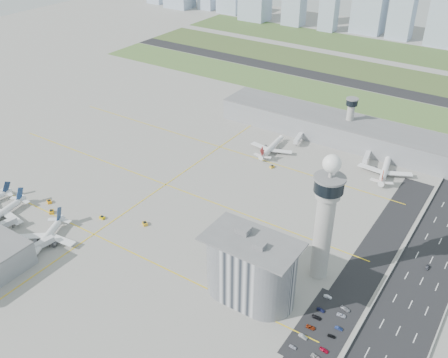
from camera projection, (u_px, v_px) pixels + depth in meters
The scene contains 47 objects.
ground at pixel (188, 231), 267.42m from camera, with size 1000.00×1000.00×0.00m, color #9E9B93.
grass_strip_0 at pixel (325, 93), 436.80m from camera, with size 480.00×50.00×0.08m, color #4C6D33.
grass_strip_1 at pixel (356, 69), 490.11m from camera, with size 480.00×60.00×0.08m, color #3B5327.
grass_strip_2 at pixel (383, 49), 546.98m from camera, with size 480.00×70.00×0.08m, color #435C2B.
runway at pixel (341, 81), 463.09m from camera, with size 480.00×22.00×0.10m, color black.
highway at pixel (402, 322), 213.01m from camera, with size 28.00×500.00×0.10m, color black.
barrier_left at pixel (371, 307), 219.34m from camera, with size 0.60×500.00×1.20m, color #9E9E99.
barrier_right at pixel (437, 335), 206.10m from camera, with size 0.60×500.00×1.20m, color #9E9E99.
landside_road at pixel (338, 312), 217.73m from camera, with size 18.00×260.00×0.08m, color black.
parking_lot at pixel (323, 328), 210.14m from camera, with size 20.00×44.00×0.10m, color black.
taxiway_line_h_0 at pixel (94, 234), 265.00m from camera, with size 260.00×0.60×0.01m, color yellow.
taxiway_line_h_1 at pixel (166, 185), 307.66m from camera, with size 260.00×0.60×0.01m, color yellow.
taxiway_line_h_2 at pixel (220, 147), 350.31m from camera, with size 260.00×0.60×0.01m, color yellow.
taxiway_line_v at pixel (166, 185), 307.66m from camera, with size 0.60×260.00×0.01m, color yellow.
control_tower at pixel (325, 214), 220.81m from camera, with size 14.00×14.00×64.50m.
secondary_tower at pixel (350, 116), 350.07m from camera, with size 8.60×8.60×31.90m.
admin_building at pixel (251, 269), 219.22m from camera, with size 42.00×24.00×33.50m.
terminal_pier at pixel (361, 134), 349.60m from camera, with size 210.00×32.00×15.80m.
airplane_near_c at pixel (44, 236), 255.37m from camera, with size 38.62×32.83×10.81m, color white, non-canonical shape.
airplane_far_a at pixel (272, 144), 342.82m from camera, with size 36.26×30.82×10.15m, color white, non-canonical shape.
airplane_far_b at pixel (386, 166), 316.33m from camera, with size 40.43×34.37×11.32m, color white, non-canonical shape.
jet_bridge_near_2 at pixel (28, 253), 247.63m from camera, with size 14.00×3.00×5.70m, color silver, non-canonical shape.
jet_bridge_far_0 at pixel (301, 136), 358.82m from camera, with size 14.00×3.00×5.70m, color silver, non-canonical shape.
jet_bridge_far_1 at pixel (368, 154), 335.18m from camera, with size 14.00×3.00×5.70m, color silver, non-canonical shape.
tug_0 at pixel (49, 201), 290.03m from camera, with size 2.21×3.21×1.87m, color orange, non-canonical shape.
tug_1 at pixel (52, 212), 281.21m from camera, with size 2.38×3.46×2.01m, color orange, non-canonical shape.
tug_2 at pixel (102, 217), 276.72m from camera, with size 2.01×2.92×1.70m, color #D8B104, non-canonical shape.
tug_3 at pixel (145, 223), 271.70m from camera, with size 2.30×3.35×1.95m, color gold, non-canonical shape.
tug_4 at pixel (272, 166), 325.06m from camera, with size 2.02×2.93×1.70m, color gold, non-canonical shape.
tug_5 at pixel (325, 179), 311.90m from camera, with size 2.28×3.32×1.93m, color gold, non-canonical shape.
car_lot_0 at pixel (293, 347), 201.02m from camera, with size 1.28×3.17×1.08m, color #AFB0C3.
car_lot_1 at pixel (303, 336), 205.47m from camera, with size 1.37×3.93×1.29m, color #9EA0A2.
car_lot_2 at pixel (311, 327), 209.78m from camera, with size 1.85×4.01×1.11m, color maroon.
car_lot_3 at pixel (317, 317), 214.43m from camera, with size 1.68×4.13×1.20m, color black.
car_lot_4 at pixel (321, 310), 218.13m from camera, with size 1.51×3.75×1.28m, color #191F4D.
car_lot_5 at pixel (328, 297), 224.95m from camera, with size 1.27×3.66×1.20m, color silver.
car_lot_6 at pixel (316, 357), 196.78m from camera, with size 1.91×4.13×1.15m, color #A8A8A8.
car_lot_7 at pixel (324, 350), 199.68m from camera, with size 1.53×3.77×1.09m, color #AE0726.
car_lot_8 at pixel (332, 336), 205.75m from camera, with size 1.35×3.34×1.14m, color black.
car_lot_9 at pixel (339, 328), 209.28m from camera, with size 1.16×3.34×1.10m, color navy.
car_lot_10 at pixel (341, 315), 215.50m from camera, with size 1.83×3.96×1.10m, color silver.
car_lot_11 at pixel (346, 309), 218.52m from camera, with size 1.76×4.33×1.26m, color gray.
car_hw_1 at pixel (427, 267), 241.81m from camera, with size 1.29×3.71×1.22m, color black.
skyline_bldg_6 at pixel (329, 12), 601.29m from camera, with size 20.04×16.03×45.20m, color #9EADC1.
skyline_bldg_7 at pixel (370, 6), 590.16m from camera, with size 35.76×28.61×61.22m, color #9EADC1.
skyline_bldg_8 at pixel (404, 2), 561.68m from camera, with size 26.33×21.06×83.39m, color #9EADC1.
skyline_bldg_9 at pixel (448, 17), 544.26m from camera, with size 36.96×29.57×62.11m, color #9EADC1.
Camera 1 is at (134.54, -167.23, 163.10)m, focal length 40.00 mm.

